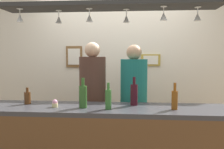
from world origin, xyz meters
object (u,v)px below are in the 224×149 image
(bottle_beer_green_import, at_px, (108,99))
(bottle_wine_dark_red, at_px, (134,94))
(picture_frame_caricature, at_px, (74,57))
(person_left_brown_shirt, at_px, (93,94))
(person_right_teal_shirt, at_px, (134,96))
(cupcake, at_px, (55,104))
(bottle_champagne_green, at_px, (83,96))
(bottle_beer_amber_tall, at_px, (175,99))
(picture_frame_lower_pair, at_px, (151,60))
(bottle_beer_brown_stubby, at_px, (27,98))

(bottle_beer_green_import, height_order, bottle_wine_dark_red, bottle_wine_dark_red)
(picture_frame_caricature, bearing_deg, person_left_brown_shirt, -60.50)
(person_right_teal_shirt, distance_m, bottle_beer_green_import, 0.79)
(cupcake, bearing_deg, person_right_teal_shirt, 40.89)
(person_left_brown_shirt, relative_size, bottle_beer_green_import, 6.45)
(person_right_teal_shirt, distance_m, bottle_champagne_green, 0.87)
(bottle_beer_amber_tall, height_order, picture_frame_lower_pair, picture_frame_lower_pair)
(person_left_brown_shirt, distance_m, picture_frame_caricature, 0.99)
(person_right_teal_shirt, bearing_deg, person_left_brown_shirt, 180.00)
(picture_frame_lower_pair, bearing_deg, bottle_beer_green_import, -109.03)
(bottle_wine_dark_red, bearing_deg, cupcake, -168.49)
(person_right_teal_shirt, xyz_separation_m, bottle_beer_brown_stubby, (-1.14, -0.57, 0.06))
(bottle_beer_brown_stubby, height_order, cupcake, bottle_beer_brown_stubby)
(cupcake, bearing_deg, bottle_beer_amber_tall, -0.07)
(bottle_wine_dark_red, bearing_deg, picture_frame_lower_pair, 78.31)
(bottle_beer_brown_stubby, distance_m, cupcake, 0.37)
(bottle_beer_brown_stubby, bearing_deg, person_left_brown_shirt, 42.91)
(bottle_beer_brown_stubby, xyz_separation_m, bottle_wine_dark_red, (1.14, 0.04, 0.05))
(person_left_brown_shirt, bearing_deg, bottle_wine_dark_red, -44.99)
(bottle_beer_brown_stubby, relative_size, bottle_beer_amber_tall, 0.69)
(cupcake, distance_m, picture_frame_caricature, 1.53)
(person_left_brown_shirt, distance_m, person_right_teal_shirt, 0.53)
(bottle_wine_dark_red, bearing_deg, bottle_beer_green_import, -140.04)
(bottle_beer_green_import, height_order, cupcake, bottle_beer_green_import)
(cupcake, bearing_deg, bottle_beer_green_import, -4.89)
(bottle_beer_green_import, relative_size, picture_frame_caricature, 0.76)
(cupcake, bearing_deg, bottle_wine_dark_red, 11.51)
(picture_frame_lower_pair, bearing_deg, bottle_wine_dark_red, -101.69)
(bottle_beer_amber_tall, height_order, cupcake, bottle_beer_amber_tall)
(bottle_beer_amber_tall, bearing_deg, person_right_teal_shirt, 119.31)
(cupcake, xyz_separation_m, picture_frame_caricature, (-0.16, 1.45, 0.47))
(bottle_beer_brown_stubby, bearing_deg, picture_frame_caricature, 82.11)
(person_right_teal_shirt, xyz_separation_m, bottle_beer_green_import, (-0.25, -0.74, 0.10))
(bottle_wine_dark_red, bearing_deg, bottle_beer_amber_tall, -22.81)
(bottle_beer_green_import, bearing_deg, person_left_brown_shirt, 110.72)
(bottle_wine_dark_red, bearing_deg, person_left_brown_shirt, 135.01)
(bottle_beer_brown_stubby, relative_size, cupcake, 2.31)
(bottle_champagne_green, xyz_separation_m, bottle_wine_dark_red, (0.51, 0.17, -0.00))
(cupcake, bearing_deg, bottle_champagne_green, -1.00)
(bottle_champagne_green, relative_size, cupcake, 3.85)
(bottle_beer_amber_tall, relative_size, cupcake, 3.33)
(bottle_wine_dark_red, xyz_separation_m, picture_frame_lower_pair, (0.27, 1.29, 0.34))
(person_left_brown_shirt, bearing_deg, person_right_teal_shirt, -0.00)
(bottle_champagne_green, bearing_deg, bottle_beer_amber_tall, 0.23)
(bottle_beer_amber_tall, distance_m, picture_frame_caricature, 2.02)
(bottle_beer_green_import, relative_size, bottle_beer_brown_stubby, 1.44)
(bottle_wine_dark_red, distance_m, picture_frame_lower_pair, 1.36)
(bottle_beer_green_import, xyz_separation_m, cupcake, (-0.55, 0.05, -0.07))
(bottle_beer_brown_stubby, xyz_separation_m, bottle_champagne_green, (0.63, -0.13, 0.05))
(cupcake, distance_m, picture_frame_lower_pair, 1.85)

